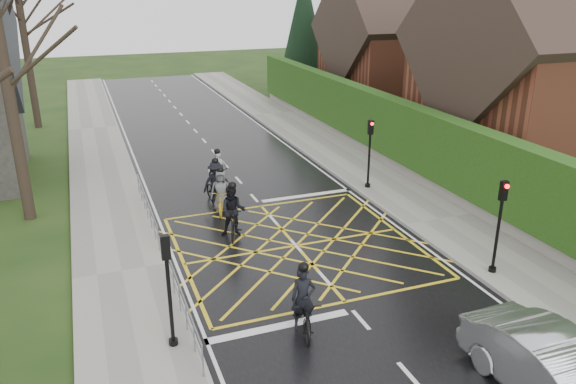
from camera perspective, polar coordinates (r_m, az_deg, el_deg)
ground at (r=20.08m, az=0.81°, el=-5.48°), size 120.00×120.00×0.00m
road at (r=20.08m, az=0.81°, el=-5.47°), size 9.00×80.00×0.01m
sidewalk_right at (r=22.73m, az=15.07°, el=-2.80°), size 3.00×80.00×0.15m
sidewalk_left at (r=18.95m, az=-16.52°, el=-7.85°), size 3.00×80.00×0.15m
stone_wall at (r=28.23m, az=11.13°, el=2.72°), size 0.50×38.00×0.70m
hedge at (r=27.75m, az=11.38°, el=6.16°), size 0.90×38.00×2.80m
house_near at (r=30.07m, az=25.48°, el=10.81°), size 11.80×9.80×11.30m
house_far at (r=41.06m, az=11.30°, el=13.97°), size 9.80×8.80×10.30m
conifer at (r=46.33m, az=1.62°, el=15.85°), size 4.60×4.60×10.00m
tree_far at (r=38.93m, az=-25.57°, el=16.29°), size 8.40×8.40×10.40m
railing_south at (r=15.66m, az=-10.68°, el=-10.73°), size 0.05×5.04×1.03m
railing_north at (r=22.38m, az=-14.16°, el=-1.12°), size 0.05×6.04×1.03m
traffic_light_ne at (r=25.07m, az=8.26°, el=3.77°), size 0.24×0.31×3.21m
traffic_light_se at (r=18.61m, az=20.58°, el=-3.46°), size 0.24×0.31×3.21m
traffic_light_sw at (r=14.31m, az=-11.97°, el=-9.96°), size 0.24×0.31×3.21m
cyclist_rear at (r=15.31m, az=1.65°, el=-11.72°), size 1.18×2.16×1.99m
cyclist_back at (r=20.64m, az=-5.55°, el=-2.42°), size 1.28×2.17×2.10m
cyclist_mid at (r=23.74m, az=-7.27°, el=0.49°), size 1.30×2.17×2.01m
cyclist_front at (r=25.42m, az=-7.09°, el=1.78°), size 1.09×1.96×1.89m
cyclist_lead at (r=22.88m, az=-6.75°, el=-0.46°), size 1.26×2.08×1.91m
car at (r=14.16m, az=25.79°, el=-16.37°), size 1.85×4.87×1.59m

